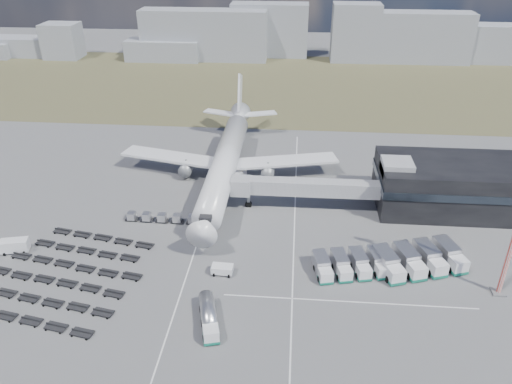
{
  "coord_description": "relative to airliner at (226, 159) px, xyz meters",
  "views": [
    {
      "loc": [
        15.43,
        -69.92,
        52.88
      ],
      "look_at": [
        7.87,
        19.63,
        4.0
      ],
      "focal_mm": 35.0,
      "sensor_mm": 36.0,
      "label": 1
    }
  ],
  "objects": [
    {
      "name": "baggage_dollies",
      "position": [
        -22.95,
        -38.05,
        -4.9
      ],
      "size": [
        28.6,
        28.62,
        0.79
      ],
      "rotation": [
        0.0,
        0.0,
        -0.19
      ],
      "color": "black",
      "rests_on": "ground"
    },
    {
      "name": "grass_strip",
      "position": [
        0.0,
        77.62,
        -5.29
      ],
      "size": [
        420.0,
        90.0,
        0.01
      ],
      "primitive_type": "cube",
      "color": "brown",
      "rests_on": "ground"
    },
    {
      "name": "skyline",
      "position": [
        11.03,
        116.37,
        3.52
      ],
      "size": [
        305.1,
        25.29,
        23.38
      ],
      "color": "gray",
      "rests_on": "ground"
    },
    {
      "name": "ground",
      "position": [
        0.0,
        -32.38,
        -5.29
      ],
      "size": [
        420.0,
        420.0,
        0.0
      ],
      "primitive_type": "plane",
      "color": "#565659",
      "rests_on": "ground"
    },
    {
      "name": "service_trucks_near",
      "position": [
        25.71,
        -32.44,
        -3.83
      ],
      "size": [
        13.28,
        9.11,
        2.7
      ],
      "rotation": [
        0.0,
        0.0,
        0.21
      ],
      "color": "silver",
      "rests_on": "ground"
    },
    {
      "name": "service_trucks_far",
      "position": [
        37.59,
        -30.41,
        -3.56
      ],
      "size": [
        16.12,
        11.99,
        3.19
      ],
      "rotation": [
        0.0,
        0.0,
        0.31
      ],
      "color": "silver",
      "rests_on": "ground"
    },
    {
      "name": "fuel_tanker",
      "position": [
        3.77,
        -47.21,
        -3.82
      ],
      "size": [
        4.57,
        9.39,
        2.94
      ],
      "rotation": [
        0.0,
        0.0,
        0.26
      ],
      "color": "silver",
      "rests_on": "ground"
    },
    {
      "name": "utility_van",
      "position": [
        -34.31,
        -31.77,
        -4.03
      ],
      "size": [
        5.17,
        3.24,
        2.52
      ],
      "primitive_type": "cube",
      "rotation": [
        0.0,
        0.0,
        0.24
      ],
      "color": "silver",
      "rests_on": "ground"
    },
    {
      "name": "terminal",
      "position": [
        47.77,
        -8.41,
        -0.04
      ],
      "size": [
        30.4,
        16.4,
        11.0
      ],
      "color": "black",
      "rests_on": "ground"
    },
    {
      "name": "lane_markings",
      "position": [
        9.77,
        -29.38,
        -5.29
      ],
      "size": [
        47.12,
        110.0,
        0.01
      ],
      "color": "silver",
      "rests_on": "ground"
    },
    {
      "name": "catering_truck",
      "position": [
        2.6,
        -2.24,
        -3.74
      ],
      "size": [
        4.23,
        7.07,
        3.03
      ],
      "rotation": [
        0.0,
        0.0,
        -0.24
      ],
      "color": "silver",
      "rests_on": "ground"
    },
    {
      "name": "pushback_tug",
      "position": [
        4.0,
        -34.95,
        -4.49
      ],
      "size": [
        3.72,
        2.2,
        1.6
      ],
      "primitive_type": "cube",
      "rotation": [
        0.0,
        0.0,
        -0.04
      ],
      "color": "silver",
      "rests_on": "ground"
    },
    {
      "name": "jet_bridge",
      "position": [
        15.9,
        -11.95,
        -0.24
      ],
      "size": [
        30.3,
        3.8,
        7.05
      ],
      "color": "#939399",
      "rests_on": "ground"
    },
    {
      "name": "uld_row",
      "position": [
        -8.83,
        -19.49,
        -4.31
      ],
      "size": [
        18.01,
        1.75,
        1.64
      ],
      "rotation": [
        0.0,
        0.0,
        -0.01
      ],
      "color": "black",
      "rests_on": "ground"
    },
    {
      "name": "airliner",
      "position": [
        0.0,
        0.0,
        0.0
      ],
      "size": [
        51.59,
        64.53,
        17.62
      ],
      "color": "silver",
      "rests_on": "ground"
    }
  ]
}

